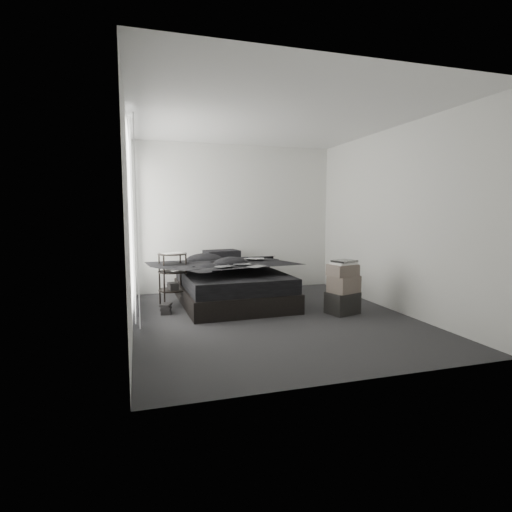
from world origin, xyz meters
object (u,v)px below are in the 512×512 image
object	(u,v)px
bed	(232,294)
box_lower	(342,303)
laptop	(254,255)
side_stand	(173,280)

from	to	relation	value
bed	box_lower	bearing A→B (deg)	-40.35
bed	laptop	distance (m)	0.71
laptop	box_lower	bearing A→B (deg)	-33.20
bed	side_stand	bearing A→B (deg)	174.14
laptop	side_stand	xyz separation A→B (m)	(-1.27, 0.01, -0.34)
side_stand	box_lower	xyz separation A→B (m)	(2.23, -1.14, -0.24)
side_stand	box_lower	world-z (taller)	side_stand
bed	box_lower	distance (m)	1.71
laptop	side_stand	distance (m)	1.31
laptop	box_lower	distance (m)	1.59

